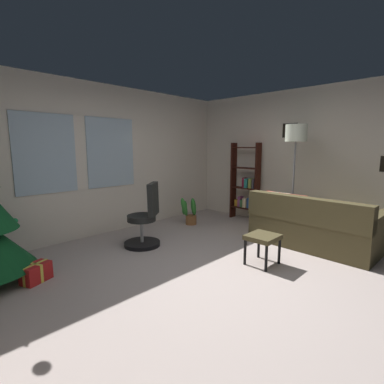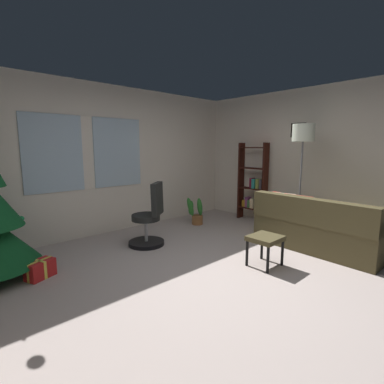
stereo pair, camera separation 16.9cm
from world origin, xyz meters
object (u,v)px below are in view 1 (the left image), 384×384
at_px(gift_box_red, 36,273).
at_px(floor_lamp, 296,142).
at_px(potted_plant, 189,213).
at_px(office_chair, 145,222).
at_px(bookshelf, 246,186).
at_px(footstool, 263,239).
at_px(couch, 321,227).

height_order(gift_box_red, floor_lamp, floor_lamp).
xyz_separation_m(gift_box_red, potted_plant, (2.98, 0.46, 0.13)).
distance_m(office_chair, bookshelf, 2.52).
height_order(footstool, gift_box_red, footstool).
relative_size(gift_box_red, potted_plant, 0.63).
distance_m(gift_box_red, office_chair, 1.64).
relative_size(gift_box_red, office_chair, 0.36).
xyz_separation_m(couch, potted_plant, (-0.58, 2.33, -0.06)).
bearing_deg(bookshelf, footstool, -141.04).
xyz_separation_m(footstool, office_chair, (-0.64, 1.68, 0.05)).
height_order(couch, floor_lamp, floor_lamp).
height_order(couch, potted_plant, couch).
relative_size(floor_lamp, potted_plant, 3.35).
bearing_deg(bookshelf, gift_box_red, 178.41).
bearing_deg(bookshelf, potted_plant, 153.04).
xyz_separation_m(couch, office_chair, (-1.94, 1.94, 0.09)).
distance_m(gift_box_red, bookshelf, 4.15).
relative_size(gift_box_red, bookshelf, 0.22).
bearing_deg(footstool, couch, -11.38).
height_order(floor_lamp, potted_plant, floor_lamp).
xyz_separation_m(bookshelf, floor_lamp, (-0.41, -1.22, 0.90)).
bearing_deg(floor_lamp, gift_box_red, 160.11).
bearing_deg(couch, floor_lamp, 76.05).
height_order(bookshelf, floor_lamp, floor_lamp).
bearing_deg(couch, bookshelf, 72.81).
height_order(office_chair, potted_plant, office_chair).
bearing_deg(floor_lamp, footstool, -169.12).
height_order(couch, gift_box_red, couch).
xyz_separation_m(couch, floor_lamp, (0.13, 0.54, 1.32)).
distance_m(footstool, potted_plant, 2.20).
bearing_deg(office_chair, floor_lamp, -34.04).
bearing_deg(footstool, gift_box_red, 144.34).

